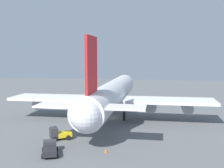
{
  "coord_description": "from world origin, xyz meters",
  "views": [
    {
      "loc": [
        -73.66,
        -12.36,
        16.68
      ],
      "look_at": [
        0.0,
        0.0,
        9.13
      ],
      "focal_mm": 45.09,
      "sensor_mm": 36.0,
      "label": 1
    }
  ],
  "objects_px": {
    "pushback_tractor": "(50,149)",
    "baggage_tug": "(148,101)",
    "cargo_airplane": "(112,94)",
    "cargo_loader": "(59,134)",
    "safety_cone_tail": "(106,151)",
    "safety_cone_nose": "(116,100)"
  },
  "relations": [
    {
      "from": "cargo_loader",
      "to": "safety_cone_nose",
      "type": "relative_size",
      "value": 8.6
    },
    {
      "from": "cargo_airplane",
      "to": "safety_cone_tail",
      "type": "height_order",
      "value": "cargo_airplane"
    },
    {
      "from": "pushback_tractor",
      "to": "baggage_tug",
      "type": "distance_m",
      "value": 54.43
    },
    {
      "from": "safety_cone_tail",
      "to": "safety_cone_nose",
      "type": "bearing_deg",
      "value": 6.73
    },
    {
      "from": "cargo_airplane",
      "to": "safety_cone_nose",
      "type": "xyz_separation_m",
      "value": [
        27.54,
        2.96,
        -6.04
      ]
    },
    {
      "from": "baggage_tug",
      "to": "safety_cone_tail",
      "type": "distance_m",
      "value": 50.42
    },
    {
      "from": "safety_cone_tail",
      "to": "cargo_loader",
      "type": "bearing_deg",
      "value": 60.57
    },
    {
      "from": "cargo_airplane",
      "to": "safety_cone_nose",
      "type": "bearing_deg",
      "value": 6.13
    },
    {
      "from": "cargo_airplane",
      "to": "cargo_loader",
      "type": "height_order",
      "value": "cargo_airplane"
    },
    {
      "from": "pushback_tractor",
      "to": "baggage_tug",
      "type": "bearing_deg",
      "value": -15.34
    },
    {
      "from": "safety_cone_nose",
      "to": "cargo_loader",
      "type": "bearing_deg",
      "value": 175.06
    },
    {
      "from": "safety_cone_nose",
      "to": "safety_cone_tail",
      "type": "distance_m",
      "value": 55.26
    },
    {
      "from": "pushback_tractor",
      "to": "cargo_airplane",
      "type": "bearing_deg",
      "value": -10.88
    },
    {
      "from": "safety_cone_nose",
      "to": "safety_cone_tail",
      "type": "height_order",
      "value": "safety_cone_tail"
    },
    {
      "from": "cargo_loader",
      "to": "baggage_tug",
      "type": "bearing_deg",
      "value": -19.79
    },
    {
      "from": "cargo_loader",
      "to": "cargo_airplane",
      "type": "bearing_deg",
      "value": -18.62
    },
    {
      "from": "baggage_tug",
      "to": "safety_cone_nose",
      "type": "xyz_separation_m",
      "value": [
        4.73,
        11.66,
        -0.81
      ]
    },
    {
      "from": "baggage_tug",
      "to": "cargo_loader",
      "type": "relative_size",
      "value": 0.88
    },
    {
      "from": "cargo_airplane",
      "to": "baggage_tug",
      "type": "bearing_deg",
      "value": -20.87
    },
    {
      "from": "cargo_loader",
      "to": "safety_cone_tail",
      "type": "height_order",
      "value": "cargo_loader"
    },
    {
      "from": "pushback_tractor",
      "to": "baggage_tug",
      "type": "xyz_separation_m",
      "value": [
        52.49,
        -14.4,
        0.11
      ]
    },
    {
      "from": "cargo_airplane",
      "to": "pushback_tractor",
      "type": "distance_m",
      "value": 30.69
    }
  ]
}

